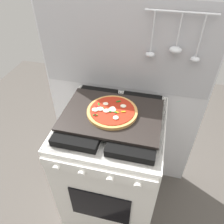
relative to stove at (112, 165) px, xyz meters
The scene contains 5 objects.
ground_plane 0.45m from the stove, 90.00° to the left, with size 4.00×4.00×0.00m, color #4C4742.
kitchen_backsplash 0.48m from the stove, 89.65° to the left, with size 1.10×0.09×1.55m.
stove is the anchor object (origin of this frame).
baking_tray 0.46m from the stove, 90.00° to the left, with size 0.54×0.38×0.02m, color black.
pizza_left 0.48m from the stove, 129.46° to the left, with size 0.28×0.28×0.03m.
Camera 1 is at (0.21, -0.89, 1.70)m, focal length 35.18 mm.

